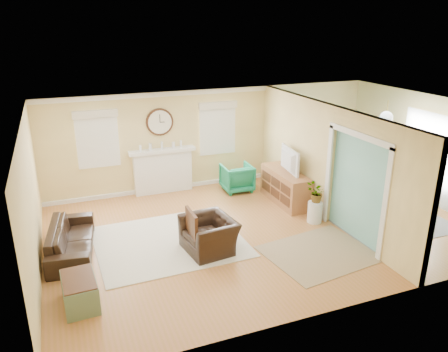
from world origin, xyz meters
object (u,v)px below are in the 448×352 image
(sofa, at_px, (71,239))
(dining_table, at_px, (374,200))
(eames_chair, at_px, (209,235))
(green_chair, at_px, (237,178))
(credenza, at_px, (285,187))

(sofa, height_order, dining_table, dining_table)
(eames_chair, distance_m, green_chair, 3.27)
(green_chair, height_order, dining_table, green_chair)
(dining_table, bearing_deg, green_chair, 41.61)
(eames_chair, bearing_deg, green_chair, 140.23)
(eames_chair, bearing_deg, sofa, -116.39)
(sofa, bearing_deg, dining_table, -87.52)
(eames_chair, relative_size, green_chair, 1.32)
(green_chair, bearing_deg, credenza, 126.47)
(eames_chair, xyz_separation_m, dining_table, (4.20, 0.30, -0.03))
(sofa, relative_size, dining_table, 1.15)
(green_chair, distance_m, dining_table, 3.46)
(eames_chair, relative_size, dining_table, 0.60)
(sofa, xyz_separation_m, green_chair, (4.27, 1.89, 0.07))
(green_chair, relative_size, dining_table, 0.45)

